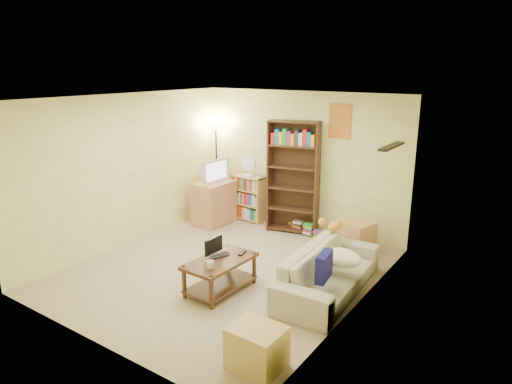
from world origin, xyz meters
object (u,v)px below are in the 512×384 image
laptop (222,256)px  television (213,171)px  desk_fan (249,165)px  short_bookshelf (248,198)px  mug (210,265)px  side_table (356,238)px  floor_lamp (216,143)px  tabby_cat (333,225)px  tall_bookshelf (293,175)px  coffee_table (220,270)px  sofa (329,271)px  end_cabinet (257,347)px  tv_stand (213,203)px

laptop → television: television is taller
desk_fan → short_bookshelf: bearing=138.2°
laptop → mug: size_ratio=2.63×
side_table → desk_fan: bearing=170.9°
floor_lamp → tabby_cat: bearing=-19.1°
short_bookshelf → desk_fan: (0.05, -0.04, 0.68)m
tall_bookshelf → short_bookshelf: tall_bookshelf is taller
tall_bookshelf → short_bookshelf: bearing=163.7°
television → short_bookshelf: (0.42, 0.55, -0.59)m
tabby_cat → television: 2.77m
mug → short_bookshelf: bearing=116.7°
coffee_table → tall_bookshelf: bearing=100.2°
tabby_cat → mug: (-0.83, -1.82, -0.16)m
sofa → short_bookshelf: (-2.58, 1.80, 0.15)m
sofa → tall_bookshelf: bearing=38.2°
laptop → floor_lamp: floor_lamp is taller
laptop → sofa: bearing=-45.0°
side_table → tabby_cat: bearing=-100.2°
coffee_table → television: (-1.79, 2.04, 0.74)m
coffee_table → end_cabinet: coffee_table is taller
tall_bookshelf → television: bearing=-174.3°
laptop → tall_bookshelf: 2.54m
sofa → tv_stand: size_ratio=2.50×
coffee_table → mug: bearing=-73.6°
desk_fan → laptop: bearing=-62.3°
coffee_table → tv_stand: 2.72m
sofa → desk_fan: (-2.53, 1.76, 0.83)m
laptop → coffee_table: bearing=-144.1°
floor_lamp → side_table: size_ratio=3.36×
laptop → mug: 0.38m
coffee_table → laptop: (-0.03, 0.08, 0.16)m
sofa → coffee_table: bearing=119.3°
tabby_cat → laptop: 1.74m
desk_fan → end_cabinet: (2.63, -3.61, -0.90)m
short_bookshelf → floor_lamp: 1.27m
laptop → desk_fan: desk_fan is taller
mug → floor_lamp: (-2.21, 2.88, 0.96)m
sofa → mug: (-1.14, -1.07, 0.21)m
mug → tv_stand: size_ratio=0.15×
desk_fan → mug: bearing=-63.8°
sofa → tv_stand: bearing=63.6°
television → side_table: television is taller
sofa → end_cabinet: size_ratio=3.90×
sofa → short_bookshelf: size_ratio=2.29×
television → desk_fan: bearing=-42.1°
coffee_table → laptop: size_ratio=3.14×
tv_stand → short_bookshelf: (0.42, 0.55, 0.04)m
tv_stand → end_cabinet: (3.10, -3.11, -0.19)m
tall_bookshelf → desk_fan: (-0.98, 0.02, 0.06)m
television → coffee_table: bearing=-137.8°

